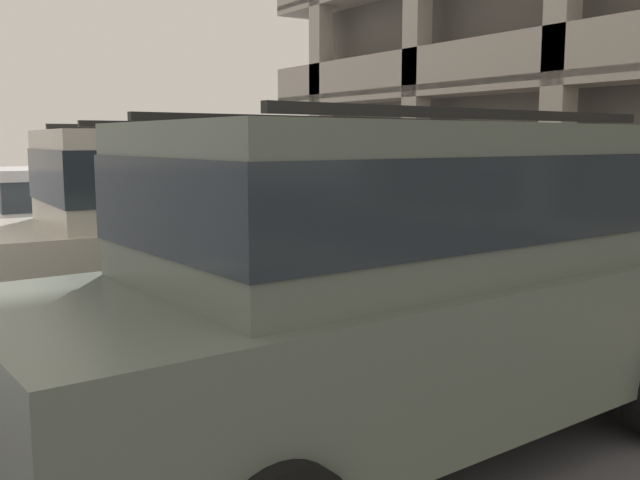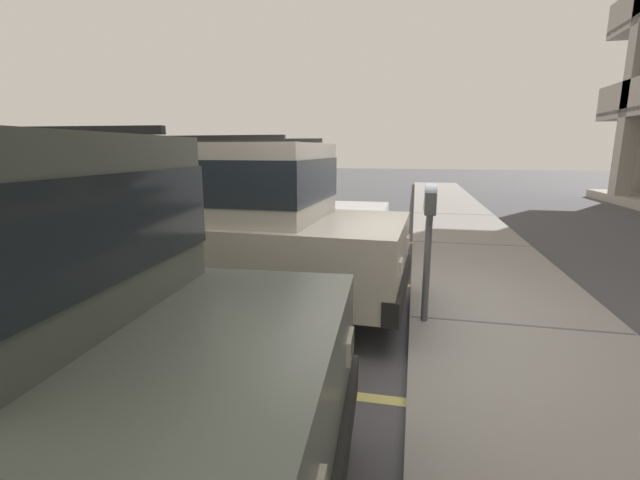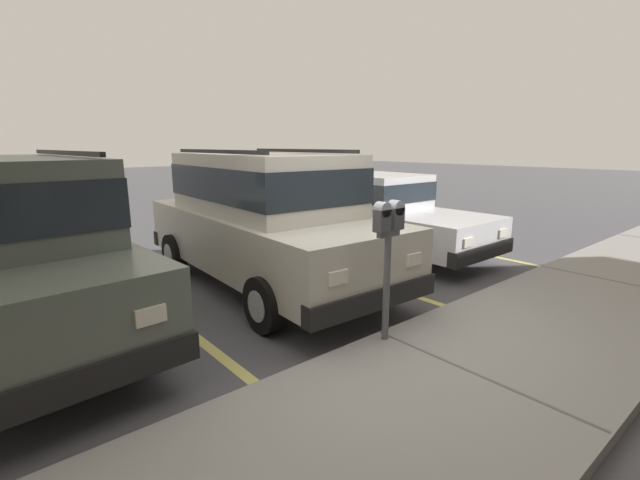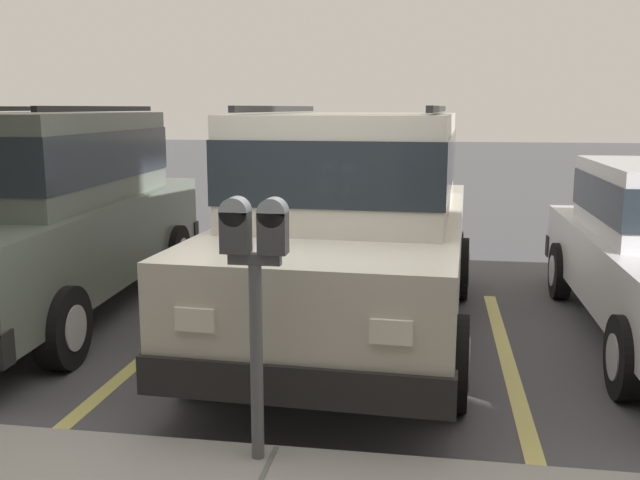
% 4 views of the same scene
% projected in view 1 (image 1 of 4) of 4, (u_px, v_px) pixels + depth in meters
% --- Properties ---
extents(ground_plane, '(80.00, 80.00, 0.10)m').
position_uv_depth(ground_plane, '(397.00, 309.00, 8.21)').
color(ground_plane, '#4C4C51').
extents(sidewalk, '(40.00, 2.20, 0.12)m').
position_uv_depth(sidewalk, '(478.00, 287.00, 8.90)').
color(sidewalk, gray).
rests_on(sidewalk, ground_plane).
extents(parking_stall_lines, '(11.87, 4.80, 0.01)m').
position_uv_depth(parking_stall_lines, '(379.00, 357.00, 6.23)').
color(parking_stall_lines, '#DBD16B').
rests_on(parking_stall_lines, ground_plane).
extents(silver_suv, '(2.16, 4.85, 2.03)m').
position_uv_depth(silver_suv, '(208.00, 222.00, 6.96)').
color(silver_suv, beige).
rests_on(silver_suv, ground_plane).
extents(red_sedan, '(1.85, 4.48, 1.54)m').
position_uv_depth(red_sedan, '(92.00, 223.00, 9.19)').
color(red_sedan, silver).
rests_on(red_sedan, ground_plane).
extents(dark_hatchback, '(2.22, 4.88, 2.03)m').
position_uv_depth(dark_hatchback, '(395.00, 274.00, 4.25)').
color(dark_hatchback, '#5B665B').
rests_on(dark_hatchback, ground_plane).
extents(parking_meter_near, '(0.35, 0.12, 1.45)m').
position_uv_depth(parking_meter_near, '(427.00, 200.00, 8.16)').
color(parking_meter_near, '#595B60').
rests_on(parking_meter_near, sidewalk).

